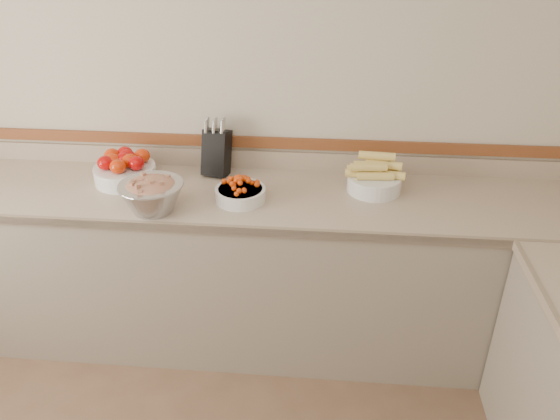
# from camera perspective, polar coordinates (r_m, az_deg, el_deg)

# --- Properties ---
(back_wall) EXTENTS (4.00, 0.00, 4.00)m
(back_wall) POSITION_cam_1_polar(r_m,az_deg,el_deg) (2.87, -5.91, 11.90)
(back_wall) COLOR beige
(back_wall) RESTS_ON ground_plane
(counter_back) EXTENTS (4.00, 0.65, 1.08)m
(counter_back) POSITION_cam_1_polar(r_m,az_deg,el_deg) (2.96, -6.22, -5.88)
(counter_back) COLOR tan
(counter_back) RESTS_ON ground_plane
(knife_block) EXTENTS (0.16, 0.18, 0.31)m
(knife_block) POSITION_cam_1_polar(r_m,az_deg,el_deg) (2.88, -6.66, 6.12)
(knife_block) COLOR black
(knife_block) RESTS_ON counter_back
(tomato_bowl) EXTENTS (0.31, 0.31, 0.15)m
(tomato_bowl) POSITION_cam_1_polar(r_m,az_deg,el_deg) (2.91, -15.93, 4.20)
(tomato_bowl) COLOR white
(tomato_bowl) RESTS_ON counter_back
(cherry_tomato_bowl) EXTENTS (0.25, 0.25, 0.13)m
(cherry_tomato_bowl) POSITION_cam_1_polar(r_m,az_deg,el_deg) (2.63, -4.17, 1.93)
(cherry_tomato_bowl) COLOR white
(cherry_tomato_bowl) RESTS_ON counter_back
(corn_bowl) EXTENTS (0.30, 0.27, 0.20)m
(corn_bowl) POSITION_cam_1_polar(r_m,az_deg,el_deg) (2.74, 9.82, 3.27)
(corn_bowl) COLOR white
(corn_bowl) RESTS_ON counter_back
(rhubarb_bowl) EXTENTS (0.30, 0.30, 0.17)m
(rhubarb_bowl) POSITION_cam_1_polar(r_m,az_deg,el_deg) (2.58, -13.26, 1.64)
(rhubarb_bowl) COLOR #B2B2BA
(rhubarb_bowl) RESTS_ON counter_back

